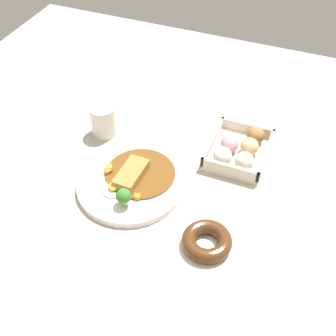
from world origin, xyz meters
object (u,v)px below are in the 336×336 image
(curry_plate, at_px, (131,182))
(coffee_mug, at_px, (104,121))
(chocolate_ring_donut, at_px, (207,241))
(donut_box, at_px, (239,150))

(curry_plate, height_order, coffee_mug, coffee_mug)
(curry_plate, distance_m, chocolate_ring_donut, 0.26)
(curry_plate, distance_m, donut_box, 0.30)
(chocolate_ring_donut, bearing_deg, coffee_mug, 55.98)
(chocolate_ring_donut, bearing_deg, donut_box, 2.03)
(donut_box, xyz_separation_m, coffee_mug, (-0.04, 0.38, 0.02))
(coffee_mug, bearing_deg, curry_plate, -135.59)
(curry_plate, xyz_separation_m, donut_box, (0.20, -0.22, 0.01))
(donut_box, height_order, coffee_mug, coffee_mug)
(donut_box, height_order, chocolate_ring_donut, donut_box)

